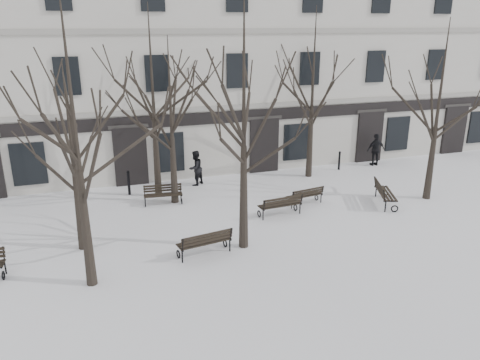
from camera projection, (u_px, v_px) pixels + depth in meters
name	position (u px, v px, depth m)	size (l,w,h in m)	color
ground	(252.00, 241.00, 17.23)	(100.00, 100.00, 0.00)	white
building	(178.00, 62.00, 27.16)	(40.40, 10.20, 11.40)	beige
tree_0	(72.00, 108.00, 12.70)	(6.08, 6.08, 8.69)	black
tree_1	(70.00, 136.00, 15.43)	(4.59, 4.59, 6.56)	black
tree_2	(244.00, 91.00, 15.09)	(6.22, 6.22, 8.88)	black
tree_3	(441.00, 90.00, 19.96)	(5.52, 5.52, 7.89)	black
tree_4	(152.00, 80.00, 20.12)	(5.94, 5.94, 8.49)	black
tree_5	(170.00, 102.00, 19.63)	(5.04, 5.04, 7.20)	black
tree_6	(313.00, 74.00, 22.98)	(5.93, 5.93, 8.47)	black
bench_1	(205.00, 242.00, 16.03)	(1.96, 0.99, 0.95)	black
bench_2	(281.00, 205.00, 19.37)	(1.88, 0.84, 0.92)	black
bench_3	(163.00, 194.00, 20.73)	(1.73, 0.79, 0.85)	black
bench_4	(305.00, 195.00, 20.58)	(1.72, 0.86, 0.83)	black
bench_5	(384.00, 193.00, 20.65)	(1.38, 2.06, 0.99)	black
bollard_a	(129.00, 182.00, 21.79)	(0.15, 0.15, 1.17)	black
bollard_b	(339.00, 160.00, 25.56)	(0.13, 0.13, 1.04)	black
pedestrian_b	(196.00, 185.00, 23.31)	(0.85, 0.66, 1.74)	black
pedestrian_c	(374.00, 165.00, 26.54)	(1.07, 0.44, 1.82)	black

